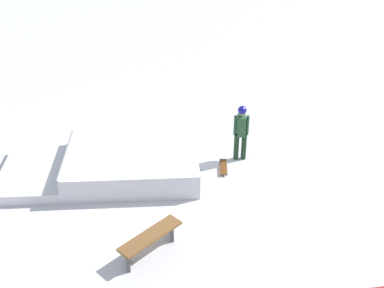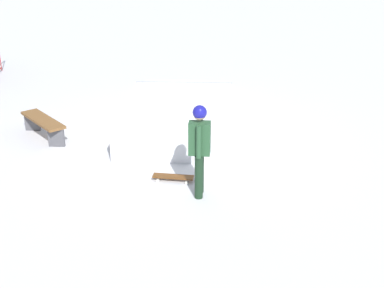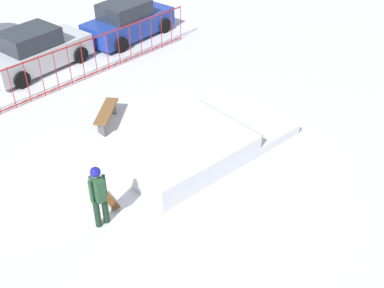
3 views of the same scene
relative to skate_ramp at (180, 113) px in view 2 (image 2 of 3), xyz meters
name	(u,v)px [view 2 (image 2 of 3)]	position (x,y,z in m)	size (l,w,h in m)	color
ground_plane	(173,135)	(-0.70, 0.15, -0.32)	(60.00, 60.00, 0.00)	silver
skate_ramp	(180,113)	(0.00, 0.00, 0.00)	(5.46, 2.73, 0.74)	silver
skater	(199,144)	(-3.60, -0.52, 0.69)	(0.44, 0.39, 1.73)	black
skateboard	(173,177)	(-3.04, -0.01, -0.24)	(0.33, 0.82, 0.09)	#593314
park_bench	(43,124)	(-0.95, 3.15, 0.04)	(1.46, 1.36, 0.48)	brown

